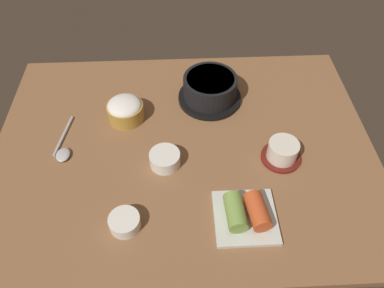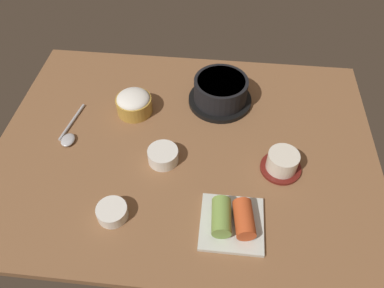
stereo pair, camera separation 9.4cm
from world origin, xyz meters
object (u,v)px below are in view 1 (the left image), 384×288
object	(u,v)px
rice_bowl	(125,109)
banchan_cup_center	(165,159)
side_bowl_near	(125,222)
kimchi_plate	(246,214)
stone_pot	(210,89)
tea_cup_with_saucer	(282,152)
spoon	(63,149)

from	to	relation	value
rice_bowl	banchan_cup_center	xyz separation A→B (cm)	(10.90, -16.91, -1.32)
rice_bowl	side_bowl_near	size ratio (longest dim) A/B	1.44
kimchi_plate	side_bowl_near	xyz separation A→B (cm)	(-26.86, -0.51, -0.46)
rice_bowl	banchan_cup_center	world-z (taller)	rice_bowl
stone_pot	tea_cup_with_saucer	xyz separation A→B (cm)	(16.52, -23.17, -1.30)
rice_bowl	banchan_cup_center	size ratio (longest dim) A/B	1.30
tea_cup_with_saucer	side_bowl_near	bearing A→B (deg)	-155.66
rice_bowl	side_bowl_near	bearing A→B (deg)	-86.56
spoon	banchan_cup_center	bearing A→B (deg)	-11.90
rice_bowl	side_bowl_near	distance (cm)	34.12
kimchi_plate	banchan_cup_center	bearing A→B (deg)	137.32
tea_cup_with_saucer	side_bowl_near	distance (cm)	42.25
stone_pot	rice_bowl	size ratio (longest dim) A/B	1.82
side_bowl_near	stone_pot	bearing A→B (deg)	61.57
spoon	side_bowl_near	bearing A→B (deg)	-52.04
stone_pot	side_bowl_near	world-z (taller)	stone_pot
spoon	tea_cup_with_saucer	bearing A→B (deg)	-5.39
banchan_cup_center	side_bowl_near	world-z (taller)	banchan_cup_center
spoon	rice_bowl	bearing A→B (deg)	35.81
rice_bowl	side_bowl_near	world-z (taller)	rice_bowl
stone_pot	banchan_cup_center	size ratio (longest dim) A/B	2.37
banchan_cup_center	spoon	distance (cm)	27.19
kimchi_plate	rice_bowl	bearing A→B (deg)	130.78
tea_cup_with_saucer	banchan_cup_center	size ratio (longest dim) A/B	1.32
stone_pot	side_bowl_near	xyz separation A→B (cm)	(-21.97, -40.58, -2.32)
banchan_cup_center	kimchi_plate	world-z (taller)	kimchi_plate
rice_bowl	spoon	size ratio (longest dim) A/B	0.62
banchan_cup_center	side_bowl_near	distance (cm)	19.27
side_bowl_near	spoon	world-z (taller)	side_bowl_near
stone_pot	side_bowl_near	distance (cm)	46.20
kimchi_plate	side_bowl_near	size ratio (longest dim) A/B	2.01
rice_bowl	side_bowl_near	xyz separation A→B (cm)	(2.04, -34.02, -1.63)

